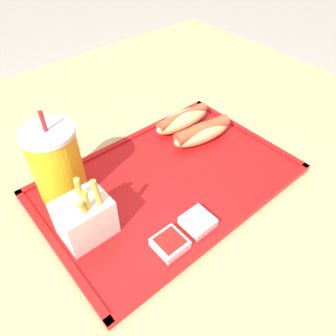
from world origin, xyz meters
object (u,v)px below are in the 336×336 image
object	(u,v)px
hot_dog_far	(182,119)
sauce_cup_mayo	(199,221)
soda_cup	(56,163)
fries_carton	(85,218)
sauce_cup_ketchup	(170,243)
hot_dog_near	(202,132)

from	to	relation	value
hot_dog_far	sauce_cup_mayo	size ratio (longest dim) A/B	2.99
soda_cup	sauce_cup_mayo	distance (m)	0.26
soda_cup	fries_carton	bearing A→B (deg)	-97.02
soda_cup	sauce_cup_ketchup	world-z (taller)	soda_cup
hot_dog_far	sauce_cup_ketchup	world-z (taller)	hot_dog_far
fries_carton	sauce_cup_mayo	distance (m)	0.18
hot_dog_near	fries_carton	bearing A→B (deg)	-170.54
sauce_cup_ketchup	soda_cup	bearing A→B (deg)	107.67
soda_cup	hot_dog_far	xyz separation A→B (m)	(0.29, 0.01, -0.05)
hot_dog_far	fries_carton	size ratio (longest dim) A/B	1.20
soda_cup	sauce_cup_mayo	bearing A→B (deg)	-58.03
sauce_cup_mayo	sauce_cup_ketchup	xyz separation A→B (m)	(-0.06, -0.00, 0.00)
fries_carton	sauce_cup_ketchup	xyz separation A→B (m)	(0.08, -0.11, -0.03)
soda_cup	sauce_cup_mayo	xyz separation A→B (m)	(0.13, -0.21, -0.06)
hot_dog_far	sauce_cup_ketchup	size ratio (longest dim) A/B	2.99
soda_cup	hot_dog_far	bearing A→B (deg)	1.06
soda_cup	sauce_cup_ketchup	xyz separation A→B (m)	(0.07, -0.21, -0.06)
sauce_cup_mayo	fries_carton	bearing A→B (deg)	144.30
soda_cup	fries_carton	world-z (taller)	soda_cup
soda_cup	sauce_cup_ketchup	bearing A→B (deg)	-72.33
hot_dog_near	sauce_cup_ketchup	size ratio (longest dim) A/B	3.06
soda_cup	sauce_cup_mayo	size ratio (longest dim) A/B	3.64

